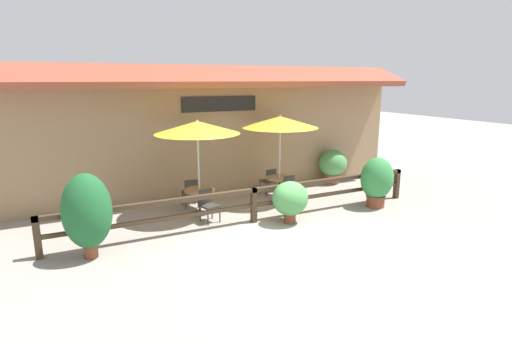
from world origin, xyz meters
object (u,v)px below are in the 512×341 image
potted_plant_entrance_palm (333,165)px  dining_table_middle (279,182)px  chair_near_wallside (190,191)px  potted_plant_broad_leaf (87,212)px  patio_umbrella_middle (280,122)px  dining_table_near (200,194)px  chair_near_streetside (208,204)px  chair_middle_streetside (291,189)px  potted_plant_small_flowering (290,199)px  chair_middle_wallside (269,180)px  potted_plant_tall_tropical (377,180)px  patio_umbrella_near (197,128)px

potted_plant_entrance_palm → dining_table_middle: bearing=-161.2°
chair_near_wallside → potted_plant_broad_leaf: (-2.97, -2.43, 0.54)m
patio_umbrella_middle → potted_plant_entrance_palm: (2.79, 0.95, -1.79)m
dining_table_near → chair_near_streetside: bearing=-88.6°
chair_middle_streetside → potted_plant_entrance_palm: bearing=25.0°
patio_umbrella_middle → potted_plant_small_flowering: (-0.80, -2.01, -1.82)m
chair_middle_wallside → potted_plant_tall_tropical: size_ratio=0.58×
potted_plant_entrance_palm → potted_plant_small_flowering: bearing=-140.5°
potted_plant_small_flowering → chair_near_wallside: bearing=129.1°
chair_middle_wallside → potted_plant_small_flowering: bearing=66.9°
patio_umbrella_middle → potted_plant_tall_tropical: size_ratio=1.78×
dining_table_middle → potted_plant_entrance_palm: (2.79, 0.95, 0.11)m
patio_umbrella_near → potted_plant_tall_tropical: bearing=-18.8°
dining_table_middle → potted_plant_small_flowering: bearing=-111.6°
chair_middle_wallside → potted_plant_entrance_palm: 2.85m
chair_middle_wallside → potted_plant_small_flowering: size_ratio=0.77×
chair_middle_wallside → potted_plant_broad_leaf: bearing=17.4°
patio_umbrella_near → chair_near_streetside: size_ratio=3.07×
chair_near_streetside → potted_plant_small_flowering: size_ratio=0.77×
patio_umbrella_middle → potted_plant_broad_leaf: patio_umbrella_middle is taller
chair_middle_streetside → potted_plant_small_flowering: (-0.87, -1.37, 0.16)m
patio_umbrella_near → potted_plant_broad_leaf: bearing=-150.4°
chair_near_wallside → potted_plant_tall_tropical: bearing=156.5°
patio_umbrella_middle → chair_middle_wallside: (-0.03, 0.64, -1.98)m
chair_near_wallside → dining_table_middle: bearing=172.7°
dining_table_near → chair_near_wallside: bearing=94.6°
patio_umbrella_near → dining_table_near: 1.90m
patio_umbrella_middle → potted_plant_broad_leaf: size_ratio=1.44×
potted_plant_entrance_palm → chair_near_streetside: bearing=-161.0°
potted_plant_broad_leaf → potted_plant_entrance_palm: (8.56, 2.92, -0.34)m
dining_table_middle → potted_plant_broad_leaf: 6.12m
patio_umbrella_middle → chair_middle_wallside: 2.09m
chair_near_streetside → chair_middle_streetside: size_ratio=1.00×
patio_umbrella_near → chair_middle_wallside: (2.71, 0.89, -1.98)m
potted_plant_broad_leaf → patio_umbrella_middle: bearing=18.9°
chair_near_streetside → potted_plant_tall_tropical: size_ratio=0.58×
dining_table_near → potted_plant_small_flowering: (1.94, -1.76, 0.08)m
chair_near_wallside → dining_table_middle: (2.80, -0.45, 0.08)m
chair_near_streetside → potted_plant_small_flowering: (1.93, -1.06, 0.16)m
dining_table_near → potted_plant_entrance_palm: size_ratio=0.69×
potted_plant_tall_tropical → potted_plant_entrance_palm: bearing=79.4°
chair_near_streetside → patio_umbrella_middle: patio_umbrella_middle is taller
dining_table_near → potted_plant_tall_tropical: bearing=-18.8°
chair_middle_streetside → potted_plant_broad_leaf: size_ratio=0.47×
dining_table_middle → potted_plant_small_flowering: (-0.80, -2.01, 0.08)m
chair_middle_streetside → patio_umbrella_near: bearing=166.8°
chair_near_wallside → patio_umbrella_middle: size_ratio=0.33×
dining_table_near → chair_near_streetside: (0.02, -0.70, -0.08)m
potted_plant_tall_tropical → potted_plant_small_flowering: 3.05m
chair_middle_streetside → potted_plant_tall_tropical: (2.18, -1.31, 0.32)m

